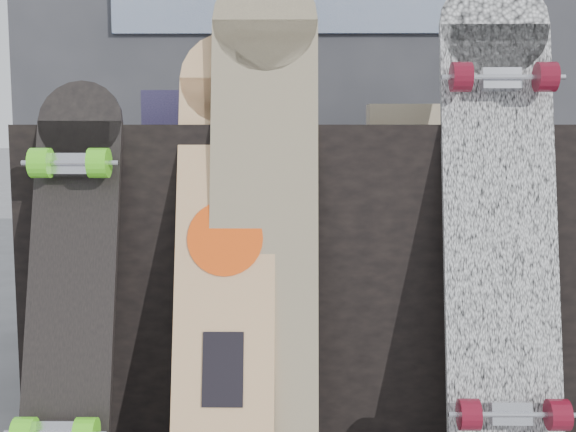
{
  "coord_description": "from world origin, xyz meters",
  "views": [
    {
      "loc": [
        -0.1,
        -1.55,
        0.79
      ],
      "look_at": [
        -0.12,
        0.2,
        0.58
      ],
      "focal_mm": 45.0,
      "sensor_mm": 36.0,
      "label": 1
    }
  ],
  "objects_px": {
    "vendor_table": "(331,265)",
    "longboard_geisha": "(226,233)",
    "longboard_celtic": "(264,197)",
    "longboard_cascadia": "(500,205)",
    "skateboard_dark": "(71,269)"
  },
  "relations": [
    {
      "from": "vendor_table",
      "to": "longboard_geisha",
      "type": "distance_m",
      "value": 0.47
    },
    {
      "from": "longboard_geisha",
      "to": "longboard_celtic",
      "type": "bearing_deg",
      "value": 10.54
    },
    {
      "from": "vendor_table",
      "to": "longboard_cascadia",
      "type": "relative_size",
      "value": 1.36
    },
    {
      "from": "longboard_geisha",
      "to": "longboard_cascadia",
      "type": "height_order",
      "value": "longboard_cascadia"
    },
    {
      "from": "vendor_table",
      "to": "longboard_celtic",
      "type": "relative_size",
      "value": 1.35
    },
    {
      "from": "longboard_cascadia",
      "to": "skateboard_dark",
      "type": "xyz_separation_m",
      "value": [
        -1.01,
        -0.05,
        -0.14
      ]
    },
    {
      "from": "vendor_table",
      "to": "longboard_celtic",
      "type": "distance_m",
      "value": 0.44
    },
    {
      "from": "vendor_table",
      "to": "skateboard_dark",
      "type": "height_order",
      "value": "skateboard_dark"
    },
    {
      "from": "longboard_celtic",
      "to": "skateboard_dark",
      "type": "distance_m",
      "value": 0.48
    },
    {
      "from": "longboard_celtic",
      "to": "longboard_cascadia",
      "type": "bearing_deg",
      "value": -1.79
    },
    {
      "from": "longboard_cascadia",
      "to": "skateboard_dark",
      "type": "distance_m",
      "value": 1.02
    },
    {
      "from": "longboard_celtic",
      "to": "longboard_cascadia",
      "type": "xyz_separation_m",
      "value": [
        0.56,
        -0.02,
        -0.02
      ]
    },
    {
      "from": "longboard_celtic",
      "to": "longboard_cascadia",
      "type": "height_order",
      "value": "longboard_celtic"
    },
    {
      "from": "vendor_table",
      "to": "skateboard_dark",
      "type": "relative_size",
      "value": 1.76
    },
    {
      "from": "longboard_celtic",
      "to": "longboard_cascadia",
      "type": "distance_m",
      "value": 0.56
    }
  ]
}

